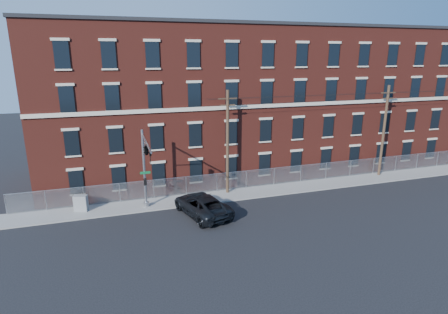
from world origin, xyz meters
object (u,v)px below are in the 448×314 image
at_px(pickup_truck, 202,205).
at_px(utility_cabinet, 81,203).
at_px(utility_pole_near, 228,141).
at_px(traffic_signal_mast, 146,156).

height_order(pickup_truck, utility_cabinet, pickup_truck).
bearing_deg(utility_cabinet, utility_pole_near, 19.65).
xyz_separation_m(traffic_signal_mast, utility_cabinet, (-5.49, 3.05, -4.57)).
height_order(utility_pole_near, utility_cabinet, utility_pole_near).
xyz_separation_m(utility_pole_near, utility_cabinet, (-13.49, -0.37, -4.52)).
bearing_deg(traffic_signal_mast, pickup_truck, -8.07).
relative_size(pickup_truck, utility_cabinet, 4.52).
height_order(traffic_signal_mast, utility_pole_near, utility_pole_near).
bearing_deg(pickup_truck, utility_pole_near, -147.15).
bearing_deg(utility_pole_near, traffic_signal_mast, -156.86).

